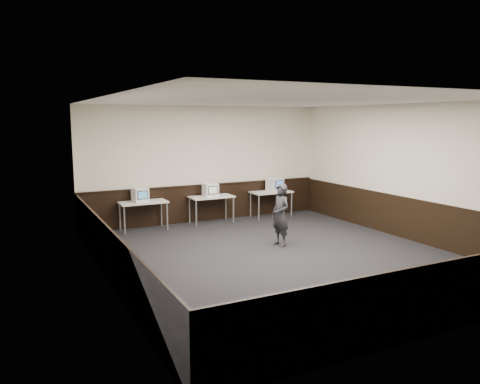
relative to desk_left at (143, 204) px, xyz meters
name	(u,v)px	position (x,y,z in m)	size (l,w,h in m)	color
floor	(280,257)	(1.90, -3.60, -0.68)	(8.00, 8.00, 0.00)	black
ceiling	(282,100)	(1.90, -3.60, 2.52)	(8.00, 8.00, 0.00)	white
back_wall	(205,164)	(1.90, 0.40, 0.92)	(7.00, 7.00, 0.00)	silver
front_wall	(446,217)	(1.90, -7.60, 0.92)	(7.00, 7.00, 0.00)	silver
left_wall	(105,192)	(-1.60, -3.60, 0.92)	(8.00, 8.00, 0.00)	silver
right_wall	(407,172)	(5.40, -3.60, 0.92)	(8.00, 8.00, 0.00)	silver
wainscot_back	(206,203)	(1.90, 0.38, -0.18)	(6.98, 0.04, 1.00)	black
wainscot_front	(440,298)	(1.90, -7.58, -0.18)	(6.98, 0.04, 1.00)	black
wainscot_left	(109,255)	(-1.58, -3.60, -0.18)	(0.04, 7.98, 1.00)	black
wainscot_right	(404,217)	(5.38, -3.60, -0.18)	(0.04, 7.98, 1.00)	black
wainscot_rail	(206,185)	(1.90, 0.36, 0.34)	(6.98, 0.06, 0.04)	black
desk_left	(143,204)	(0.00, 0.00, 0.00)	(1.20, 0.60, 0.75)	silver
desk_center	(211,199)	(1.90, 0.00, 0.00)	(1.20, 0.60, 0.75)	silver
desk_right	(271,194)	(3.80, 0.00, 0.00)	(1.20, 0.60, 0.75)	silver
emac_left	(140,195)	(-0.07, 0.01, 0.25)	(0.40, 0.42, 0.36)	white
emac_center	(210,190)	(1.85, -0.05, 0.25)	(0.38, 0.41, 0.37)	white
emac_right	(275,184)	(3.94, 0.04, 0.27)	(0.44, 0.46, 0.39)	white
person	(281,215)	(2.36, -2.85, 0.03)	(0.51, 0.34, 1.41)	#25252A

